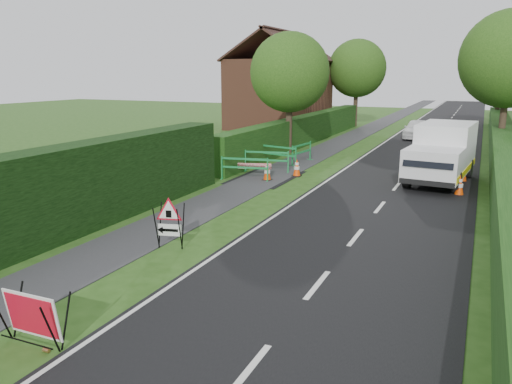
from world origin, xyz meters
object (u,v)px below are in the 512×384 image
(works_van, at_px, (442,152))
(hatchback_car, at_px, (417,129))
(triangle_sign, at_px, (168,219))
(red_rect_sign, at_px, (32,316))

(works_van, xyz_separation_m, hatchback_car, (-2.73, 14.47, -0.61))
(triangle_sign, relative_size, works_van, 0.21)
(red_rect_sign, distance_m, triangle_sign, 4.95)
(triangle_sign, height_order, hatchback_car, hatchback_car)
(works_van, bearing_deg, red_rect_sign, -101.59)
(works_van, bearing_deg, triangle_sign, -110.73)
(red_rect_sign, relative_size, hatchback_car, 0.29)
(red_rect_sign, relative_size, works_van, 0.21)
(works_van, relative_size, hatchback_car, 1.40)
(red_rect_sign, distance_m, hatchback_car, 31.05)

